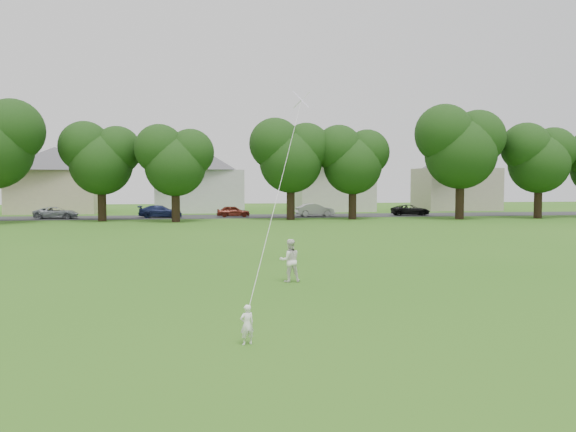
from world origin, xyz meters
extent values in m
plane|color=#2D6216|center=(0.00, 0.00, 0.00)|extent=(160.00, 160.00, 0.00)
cube|color=#2D2D30|center=(0.00, 42.00, 0.01)|extent=(90.00, 7.00, 0.01)
imported|color=white|center=(0.49, -3.32, 0.41)|extent=(0.35, 0.28, 0.82)
imported|color=white|center=(2.57, 3.75, 0.71)|extent=(0.72, 0.57, 1.43)
plane|color=silver|center=(3.66, 7.42, 6.57)|extent=(0.89, 1.04, 0.64)
cylinder|color=white|center=(2.07, 2.05, 3.58)|extent=(0.01, 0.01, 12.70)
cylinder|color=black|center=(-8.60, 36.69, 1.69)|extent=(0.73, 0.73, 3.39)
cylinder|color=black|center=(-2.18, 34.61, 1.62)|extent=(0.72, 0.72, 3.25)
cylinder|color=black|center=(8.11, 36.12, 1.80)|extent=(0.75, 0.75, 3.60)
cylinder|color=black|center=(13.90, 35.87, 1.69)|extent=(0.73, 0.73, 3.38)
cylinder|color=black|center=(23.77, 34.32, 2.06)|extent=(0.79, 0.79, 4.12)
cylinder|color=black|center=(31.80, 34.39, 1.76)|extent=(0.74, 0.74, 3.52)
imported|color=gray|center=(-13.43, 41.00, 0.56)|extent=(4.01, 1.87, 1.11)
imported|color=#161E46|center=(-3.87, 41.00, 0.61)|extent=(4.22, 1.88, 1.20)
imported|color=#601D13|center=(3.18, 41.00, 0.57)|extent=(3.31, 1.40, 1.12)
imported|color=#AFAFAF|center=(11.44, 41.00, 0.65)|extent=(3.92, 1.53, 1.27)
imported|color=black|center=(21.62, 41.00, 0.56)|extent=(4.18, 2.29, 1.11)
cube|color=beige|center=(-16.00, 52.00, 2.40)|extent=(9.30, 6.75, 4.79)
pyramid|color=#4C4A4F|center=(-16.00, 52.00, 7.43)|extent=(13.41, 13.41, 2.64)
cube|color=silver|center=(0.00, 52.00, 2.44)|extent=(9.89, 7.33, 4.88)
pyramid|color=#4C4A4F|center=(0.00, 52.00, 7.56)|extent=(14.27, 14.27, 2.68)
cube|color=beige|center=(16.00, 52.00, 2.75)|extent=(8.88, 7.21, 5.50)
pyramid|color=#4C4A4F|center=(16.00, 52.00, 8.53)|extent=(12.81, 12.81, 3.03)
cube|color=#AFA491|center=(32.00, 52.00, 2.62)|extent=(9.44, 6.53, 5.24)
pyramid|color=#4C4A4F|center=(32.00, 52.00, 8.12)|extent=(13.62, 13.62, 2.88)
camera|label=1|loc=(-0.52, -14.50, 3.25)|focal=35.00mm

